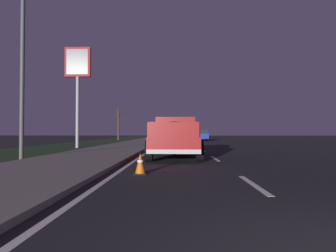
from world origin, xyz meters
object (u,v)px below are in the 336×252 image
pickup_truck (175,136)px  street_light_near (29,34)px  sedan_green (177,135)px  traffic_cone_near (140,164)px  sedan_blue (201,135)px  gas_price_sign (78,72)px  bare_tree_far (118,124)px

pickup_truck → street_light_near: size_ratio=0.61×
sedan_green → traffic_cone_near: 27.94m
pickup_truck → sedan_blue: pickup_truck is taller
pickup_truck → street_light_near: 7.67m
sedan_blue → gas_price_sign: bearing=150.2°
sedan_green → street_light_near: bearing=165.1°
pickup_truck → street_light_near: bearing=102.0°
traffic_cone_near → gas_price_sign: bearing=25.8°
street_light_near → traffic_cone_near: street_light_near is taller
pickup_truck → bare_tree_far: size_ratio=1.14×
pickup_truck → sedan_blue: size_ratio=1.23×
sedan_blue → traffic_cone_near: size_ratio=7.65×
gas_price_sign → bare_tree_far: size_ratio=1.56×
sedan_green → street_light_near: street_light_near is taller
bare_tree_far → traffic_cone_near: bare_tree_far is taller
gas_price_sign → pickup_truck: bearing=-136.8°
sedan_blue → sedan_green: same height
pickup_truck → bare_tree_far: 29.57m
pickup_truck → gas_price_sign: gas_price_sign is taller
street_light_near → sedan_blue: bearing=-19.2°
pickup_truck → bare_tree_far: (28.32, 8.38, 1.40)m
sedan_green → street_light_near: 25.21m
street_light_near → pickup_truck: bearing=-78.0°
sedan_blue → gas_price_sign: 22.16m
street_light_near → traffic_cone_near: size_ratio=15.41×
sedan_blue → sedan_green: 5.08m
gas_price_sign → sedan_blue: bearing=-29.8°
pickup_truck → bare_tree_far: bearing=16.5°
sedan_blue → sedan_green: (-3.84, 3.32, 0.00)m
bare_tree_far → street_light_near: bearing=-175.8°
sedan_green → street_light_near: size_ratio=0.50×
sedan_blue → bare_tree_far: size_ratio=0.93×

